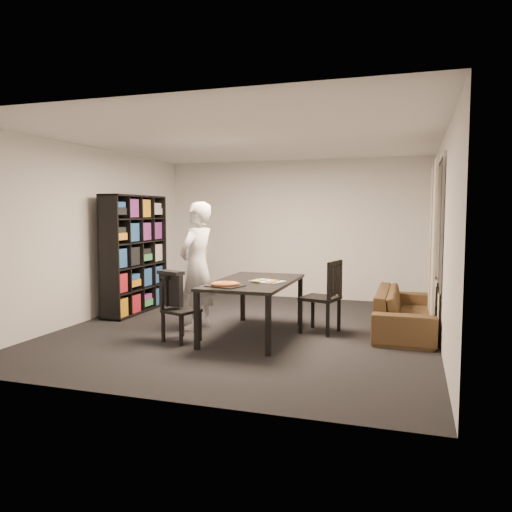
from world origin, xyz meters
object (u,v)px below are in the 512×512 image
(dining_table, at_px, (254,286))
(sofa, at_px, (405,311))
(chair_left, at_px, (177,304))
(person, at_px, (197,266))
(chair_right, at_px, (327,292))
(baking_tray, at_px, (225,286))
(pepperoni_pizza, at_px, (225,284))
(bookshelf, at_px, (135,254))

(dining_table, bearing_deg, sofa, 24.46)
(chair_left, height_order, person, person)
(chair_left, height_order, chair_right, chair_right)
(baking_tray, bearing_deg, dining_table, 73.17)
(chair_left, height_order, sofa, chair_left)
(person, distance_m, pepperoni_pizza, 1.03)
(bookshelf, bearing_deg, chair_left, -44.48)
(chair_left, height_order, pepperoni_pizza, chair_left)
(sofa, bearing_deg, bookshelf, 89.04)
(chair_left, relative_size, baking_tray, 2.05)
(chair_left, bearing_deg, dining_table, -38.43)
(chair_right, xyz_separation_m, pepperoni_pizza, (-1.07, -1.00, 0.20))
(chair_right, distance_m, baking_tray, 1.49)
(dining_table, bearing_deg, pepperoni_pizza, -108.01)
(pepperoni_pizza, xyz_separation_m, sofa, (2.08, 1.43, -0.47))
(chair_right, height_order, pepperoni_pizza, chair_right)
(chair_right, xyz_separation_m, baking_tray, (-1.07, -1.02, 0.18))
(person, height_order, pepperoni_pizza, person)
(pepperoni_pizza, relative_size, sofa, 0.18)
(dining_table, xyz_separation_m, chair_right, (0.89, 0.44, -0.11))
(baking_tray, relative_size, sofa, 0.20)
(bookshelf, distance_m, dining_table, 2.53)
(person, height_order, sofa, person)
(dining_table, height_order, chair_left, chair_left)
(sofa, bearing_deg, chair_left, 116.44)
(dining_table, bearing_deg, baking_tray, -106.83)
(dining_table, xyz_separation_m, chair_left, (-0.86, -0.51, -0.20))
(sofa, bearing_deg, pepperoni_pizza, 124.38)
(bookshelf, xyz_separation_m, sofa, (4.23, -0.07, -0.66))
(dining_table, distance_m, chair_right, 1.00)
(bookshelf, height_order, chair_left, bookshelf)
(chair_left, bearing_deg, pepperoni_pizza, -73.51)
(person, relative_size, pepperoni_pizza, 5.06)
(person, bearing_deg, bookshelf, -107.15)
(chair_right, xyz_separation_m, sofa, (1.01, 0.43, -0.27))
(dining_table, relative_size, baking_tray, 4.41)
(chair_right, distance_m, sofa, 1.13)
(baking_tray, height_order, sofa, baking_tray)
(chair_right, relative_size, person, 0.56)
(bookshelf, xyz_separation_m, baking_tray, (2.15, -1.52, -0.21))
(person, relative_size, baking_tray, 4.42)
(baking_tray, xyz_separation_m, sofa, (2.08, 1.45, -0.45))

